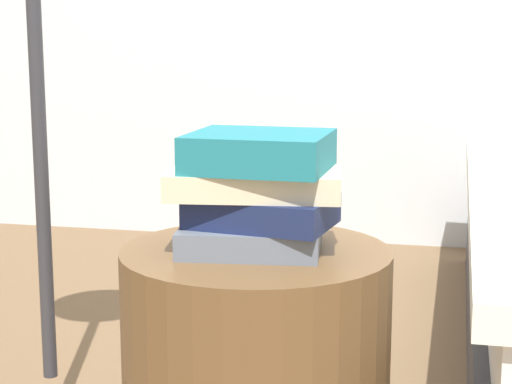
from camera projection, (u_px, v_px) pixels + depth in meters
name	position (u px, v px, depth m)	size (l,w,h in m)	color
side_table	(256.00, 375.00, 1.55)	(0.48, 0.48, 0.46)	brown
book_slate	(252.00, 236.00, 1.51)	(0.24, 0.21, 0.05)	slate
book_navy	(262.00, 211.00, 1.49)	(0.24, 0.17, 0.05)	#19234C
book_cream	(253.00, 183.00, 1.48)	(0.29, 0.16, 0.04)	beige
book_teal	(260.00, 151.00, 1.48)	(0.23, 0.21, 0.06)	#1E727F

